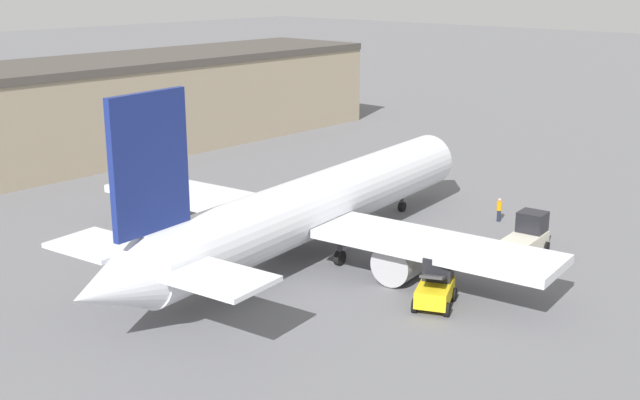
% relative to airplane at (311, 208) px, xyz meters
% --- Properties ---
extents(ground_plane, '(400.00, 400.00, 0.00)m').
position_rel_airplane_xyz_m(ground_plane, '(0.98, 0.12, -3.03)').
color(ground_plane, slate).
extents(terminal_building, '(80.20, 12.91, 8.98)m').
position_rel_airplane_xyz_m(terminal_building, '(-1.57, 33.95, 1.47)').
color(terminal_building, gray).
rests_on(terminal_building, ground_plane).
extents(airplane, '(36.48, 31.45, 11.59)m').
position_rel_airplane_xyz_m(airplane, '(0.00, 0.00, 0.00)').
color(airplane, silver).
rests_on(airplane, ground_plane).
extents(ground_crew_worker, '(0.37, 0.37, 1.68)m').
position_rel_airplane_xyz_m(ground_crew_worker, '(13.92, -5.08, -2.14)').
color(ground_crew_worker, '#1E2338').
rests_on(ground_crew_worker, ground_plane).
extents(baggage_tug, '(3.57, 2.37, 2.48)m').
position_rel_airplane_xyz_m(baggage_tug, '(9.32, -9.68, -1.92)').
color(baggage_tug, beige).
rests_on(baggage_tug, ground_plane).
extents(belt_loader_truck, '(3.43, 2.92, 2.51)m').
position_rel_airplane_xyz_m(belt_loader_truck, '(-1.31, -10.06, -1.87)').
color(belt_loader_truck, yellow).
rests_on(belt_loader_truck, ground_plane).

